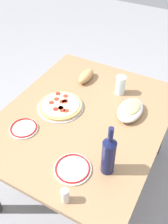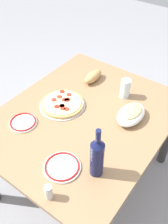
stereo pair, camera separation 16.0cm
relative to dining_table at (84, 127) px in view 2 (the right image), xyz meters
The scene contains 10 objects.
ground_plane 0.61m from the dining_table, ahead, with size 8.00×8.00×0.00m, color gray.
dining_table is the anchor object (origin of this frame).
pepperoni_pizza 0.21m from the dining_table, 87.96° to the right, with size 0.31×0.31×0.03m.
baked_pasta_dish 0.33m from the dining_table, 120.97° to the left, with size 0.24×0.15×0.08m.
wine_bottle 0.49m from the dining_table, 44.83° to the left, with size 0.07×0.07×0.31m.
water_glass 0.39m from the dining_table, 161.13° to the left, with size 0.07×0.07×0.14m, color silver.
side_plate_near 0.40m from the dining_table, 43.13° to the right, with size 0.17×0.17×0.02m.
side_plate_far 0.43m from the dining_table, 20.28° to the left, with size 0.20×0.20×0.02m.
bread_loaf 0.42m from the dining_table, 153.69° to the right, with size 0.19×0.08×0.07m, color tan.
spice_shaker 0.61m from the dining_table, 20.02° to the left, with size 0.04×0.04×0.09m.
Camera 2 is at (0.94, 0.69, 1.83)m, focal length 40.50 mm.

